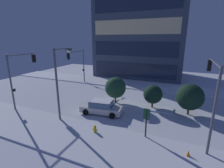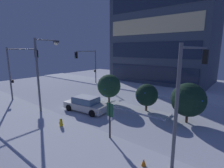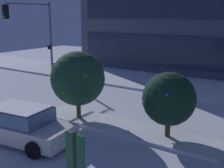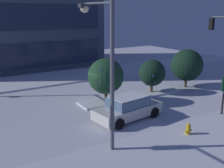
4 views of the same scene
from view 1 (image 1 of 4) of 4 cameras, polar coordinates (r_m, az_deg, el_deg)
name	(u,v)px [view 1 (image 1 of 4)]	position (r m, az deg, el deg)	size (l,w,h in m)	color
ground	(116,102)	(22.14, 1.31, -6.12)	(52.00, 52.00, 0.00)	silver
curb_strip_near	(76,136)	(15.11, -12.14, -17.10)	(52.00, 5.20, 0.14)	silver
curb_strip_far	(134,85)	(30.12, 7.72, -0.27)	(52.00, 5.20, 0.14)	silver
median_strip	(135,105)	(21.04, 7.86, -7.24)	(9.00, 1.80, 0.14)	silver
car_near	(102,107)	(18.71, -3.61, -7.93)	(4.84, 2.53, 1.49)	silver
traffic_light_corner_near_left	(21,71)	(22.44, -28.83, 3.88)	(0.32, 3.89, 6.45)	#565960
traffic_light_corner_far_left	(78,61)	(30.06, -11.62, 7.61)	(0.32, 4.74, 6.13)	#565960
traffic_light_corner_near_right	(212,86)	(14.87, 31.12, -0.49)	(0.32, 5.85, 6.49)	#565960
street_lamp_arched	(61,73)	(17.29, -17.14, 3.51)	(0.56, 2.68, 7.25)	#565960
fire_hydrant	(95,129)	(15.21, -5.88, -15.24)	(0.48, 0.26, 0.78)	gold
parking_info_sign	(146,120)	(14.13, 11.68, -11.91)	(0.55, 0.12, 2.65)	black
decorated_tree_median	(153,94)	(20.14, 13.83, -3.45)	(2.22, 2.22, 2.88)	#473323
decorated_tree_left_of_median	(190,97)	(19.77, 25.14, -4.03)	(2.87, 2.87, 3.47)	#473323
decorated_tree_right_of_median	(115,88)	(20.97, 1.19, -1.25)	(2.65, 2.65, 3.44)	#473323
construction_cone	(188,154)	(13.71, 24.65, -20.99)	(0.36, 0.36, 0.55)	orange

